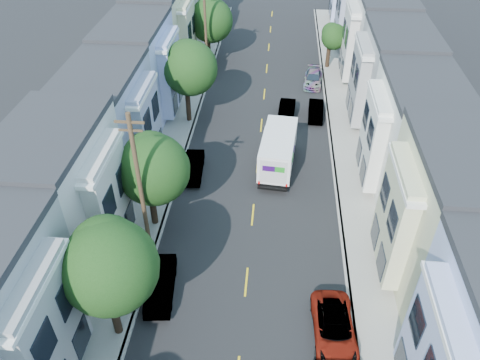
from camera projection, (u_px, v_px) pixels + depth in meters
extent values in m
plane|color=black|center=(246.00, 282.00, 28.04)|extent=(160.00, 160.00, 0.00)
cube|color=black|center=(260.00, 144.00, 39.80)|extent=(12.00, 70.00, 0.02)
cube|color=gray|center=(189.00, 140.00, 40.16)|extent=(0.30, 70.00, 0.15)
cube|color=gray|center=(331.00, 146.00, 39.35)|extent=(0.30, 70.00, 0.15)
cube|color=gray|center=(174.00, 139.00, 40.25)|extent=(2.60, 70.00, 0.15)
cube|color=gray|center=(347.00, 147.00, 39.26)|extent=(2.60, 70.00, 0.15)
cube|color=gold|center=(260.00, 144.00, 39.80)|extent=(0.12, 70.00, 0.01)
cube|color=white|center=(131.00, 138.00, 40.56)|extent=(5.00, 70.00, 8.50)
cube|color=white|center=(393.00, 150.00, 39.05)|extent=(5.00, 70.00, 8.50)
cylinder|color=black|center=(114.00, 311.00, 24.22)|extent=(0.44, 0.44, 3.62)
sphere|color=#254D1B|center=(108.00, 267.00, 22.06)|extent=(4.70, 4.70, 4.70)
cylinder|color=black|center=(153.00, 207.00, 31.14)|extent=(0.44, 0.44, 3.01)
sphere|color=#254D1B|center=(152.00, 170.00, 29.19)|extent=(4.62, 4.62, 4.62)
cylinder|color=black|center=(188.00, 104.00, 41.68)|extent=(0.44, 0.44, 3.54)
sphere|color=#254D1B|center=(189.00, 68.00, 39.55)|extent=(4.70, 4.70, 4.70)
cylinder|color=black|center=(209.00, 49.00, 52.16)|extent=(0.44, 0.44, 3.01)
sphere|color=#254D1B|center=(210.00, 21.00, 50.20)|extent=(4.70, 4.70, 4.70)
cylinder|color=black|center=(328.00, 57.00, 50.98)|extent=(0.44, 0.44, 2.56)
sphere|color=#254D1B|center=(333.00, 37.00, 49.59)|extent=(2.72, 2.72, 2.72)
cylinder|color=#42301E|center=(141.00, 191.00, 26.95)|extent=(0.26, 0.26, 10.00)
cube|color=#42301E|center=(129.00, 122.00, 24.11)|extent=(1.60, 0.12, 0.12)
cylinder|color=#42301E|center=(206.00, 29.00, 47.34)|extent=(0.26, 0.26, 10.00)
cube|color=silver|center=(278.00, 155.00, 35.21)|extent=(2.41, 4.32, 2.36)
cube|color=silver|center=(279.00, 134.00, 37.75)|extent=(2.41, 2.01, 2.17)
cube|color=black|center=(277.00, 162.00, 36.72)|extent=(2.22, 6.20, 0.24)
cube|color=#2D0A51|center=(272.00, 169.00, 33.37)|extent=(0.90, 0.04, 0.44)
cube|color=#198C1E|center=(284.00, 170.00, 33.31)|extent=(0.70, 0.04, 0.44)
cylinder|color=black|center=(262.00, 179.00, 35.23)|extent=(0.28, 0.90, 0.90)
cylinder|color=black|center=(291.00, 180.00, 35.08)|extent=(0.28, 0.90, 0.90)
cylinder|color=black|center=(265.00, 149.00, 38.41)|extent=(0.28, 0.90, 0.90)
cylinder|color=black|center=(291.00, 150.00, 38.26)|extent=(0.28, 0.90, 0.90)
imported|color=black|center=(287.00, 112.00, 42.77)|extent=(1.69, 4.11, 1.34)
imported|color=silver|center=(160.00, 285.00, 27.00)|extent=(1.93, 4.38, 1.42)
imported|color=#5A2007|center=(193.00, 167.00, 36.05)|extent=(1.65, 4.09, 1.34)
imported|color=silver|center=(334.00, 328.00, 24.76)|extent=(2.41, 4.82, 1.31)
imported|color=black|center=(316.00, 111.00, 42.95)|extent=(1.50, 3.80, 1.25)
imported|color=#080835|center=(313.00, 79.00, 48.22)|extent=(2.15, 4.34, 1.26)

